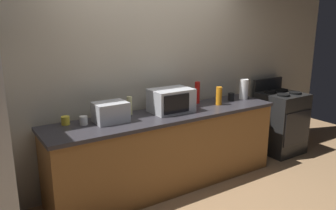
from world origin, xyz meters
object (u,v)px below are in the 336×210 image
Objects in this scene: microwave at (171,100)px; bottle_vinegar at (130,106)px; mug_white at (84,120)px; toaster_oven at (111,112)px; bottle_dish_soap at (219,96)px; stove_range at (280,122)px; bottle_hot_sauce at (197,93)px; mug_black at (231,97)px; mug_yellow at (65,121)px; paper_towel_roll at (244,89)px.

bottle_vinegar is (-0.46, 0.16, -0.03)m from microwave.
bottle_vinegar is 2.26× the size of mug_white.
toaster_oven is 1.44m from bottle_dish_soap.
bottle_vinegar is at bearing 26.34° from toaster_oven.
toaster_oven reaches higher than bottle_vinegar.
stove_range is 3.18× the size of toaster_oven.
bottle_hot_sauce reaches higher than microwave.
bottle_hot_sauce is 2.76× the size of mug_black.
bottle_dish_soap is 2.65× the size of mug_yellow.
bottle_hot_sauce is 1.69m from mug_yellow.
toaster_oven reaches higher than mug_black.
stove_range is 2.01m from microwave.
microwave is at bearing -18.87° from bottle_vinegar.
bottle_hot_sauce is 1.36× the size of bottle_vinegar.
bottle_hot_sauce is 1.22× the size of bottle_dish_soap.
bottle_hot_sauce is (-1.42, 0.20, 0.58)m from stove_range.
microwave is 0.98m from mug_black.
bottle_hot_sauce reaches higher than mug_white.
mug_black is at bearing -1.16° from mug_white.
bottle_vinegar is (-1.14, 0.22, -0.01)m from bottle_dish_soap.
bottle_vinegar is 2.03× the size of mug_black.
bottle_dish_soap is at bearing -7.03° from mug_yellow.
mug_white is (-0.27, 0.05, -0.06)m from toaster_oven.
paper_towel_roll is 1.64m from bottle_vinegar.
paper_towel_roll is at bearing 176.16° from stove_range.
bottle_dish_soap is at bearing -2.85° from toaster_oven.
paper_towel_roll is at bearing 0.11° from microwave.
toaster_oven is (-0.75, 0.01, -0.03)m from microwave.
bottle_hot_sauce reaches higher than paper_towel_roll.
mug_black is at bearing 16.30° from bottle_dish_soap.
mug_black is (0.29, 0.09, -0.06)m from bottle_dish_soap.
stove_range is 2.25× the size of microwave.
bottle_hot_sauce is (0.50, 0.15, 0.00)m from microwave.
bottle_hot_sauce is at bearing 129.90° from bottle_dish_soap.
mug_yellow is at bearing 171.79° from microwave.
mug_black is at bearing -3.83° from mug_yellow.
microwave is 0.68m from bottle_dish_soap.
paper_towel_roll is at bearing -1.68° from mug_white.
mug_black is (0.97, 0.03, -0.08)m from microwave.
toaster_oven is 3.92× the size of mug_yellow.
bottle_vinegar is (0.29, 0.15, -0.00)m from toaster_oven.
paper_towel_roll is 2.67× the size of mug_black.
microwave reaches higher than toaster_oven.
bottle_hot_sauce is (-0.67, 0.15, 0.00)m from paper_towel_roll.
mug_white is at bearing 178.84° from mug_black.
bottle_vinegar reaches higher than mug_black.
bottle_vinegar is at bearing -1.05° from mug_yellow.
toaster_oven is 0.46m from mug_yellow.
paper_towel_roll is at bearing -6.85° from mug_black.
bottle_dish_soap reaches higher than bottle_vinegar.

